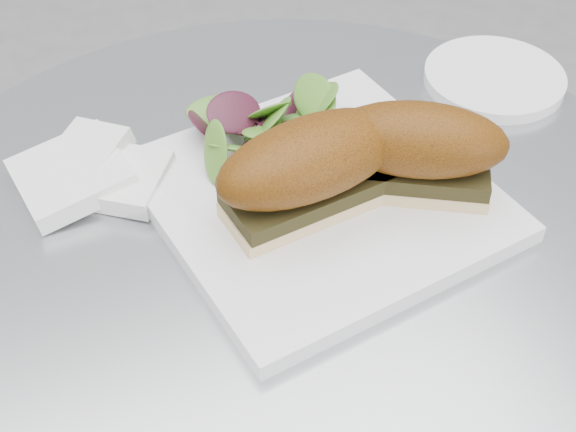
% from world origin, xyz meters
% --- Properties ---
extents(table, '(0.70, 0.70, 0.73)m').
position_xyz_m(table, '(0.00, 0.00, 0.49)').
color(table, '#ADB0B5').
rests_on(table, ground).
extents(plate, '(0.29, 0.29, 0.02)m').
position_xyz_m(plate, '(0.04, 0.03, 0.74)').
color(plate, white).
rests_on(plate, table).
extents(sandwich_left, '(0.17, 0.09, 0.08)m').
position_xyz_m(sandwich_left, '(0.03, 0.02, 0.79)').
color(sandwich_left, beige).
rests_on(sandwich_left, plate).
extents(sandwich_right, '(0.15, 0.13, 0.08)m').
position_xyz_m(sandwich_right, '(0.12, 0.01, 0.79)').
color(sandwich_right, beige).
rests_on(sandwich_right, plate).
extents(salad, '(0.12, 0.12, 0.05)m').
position_xyz_m(salad, '(0.02, 0.10, 0.77)').
color(salad, '#599932').
rests_on(salad, plate).
extents(napkin, '(0.14, 0.14, 0.02)m').
position_xyz_m(napkin, '(-0.12, 0.13, 0.74)').
color(napkin, white).
rests_on(napkin, table).
extents(saucer, '(0.14, 0.14, 0.01)m').
position_xyz_m(saucer, '(0.28, 0.13, 0.74)').
color(saucer, white).
rests_on(saucer, table).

